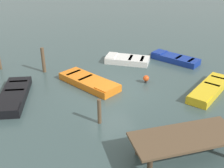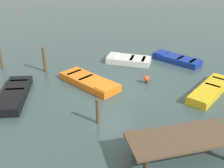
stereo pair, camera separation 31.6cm
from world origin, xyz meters
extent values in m
plane|color=#384C4C|center=(0.00, 0.00, 0.00)|extent=(80.00, 80.00, 0.00)
cube|color=brown|center=(-0.59, 6.27, 0.90)|extent=(4.29, 2.03, 0.10)
cylinder|color=#3C2E20|center=(1.12, 6.71, 0.42)|extent=(0.20, 0.20, 0.85)
cylinder|color=#3C2E20|center=(1.02, 5.54, 0.42)|extent=(0.20, 0.20, 0.85)
cylinder|color=#3C2E20|center=(-2.30, 5.82, 0.42)|extent=(0.20, 0.20, 0.85)
cube|color=orange|center=(1.07, -1.04, 0.20)|extent=(3.00, 4.15, 0.40)
cube|color=black|center=(1.07, -1.04, 0.34)|extent=(2.47, 3.48, 0.04)
cube|color=orange|center=(0.38, 0.34, 0.43)|extent=(1.51, 1.33, 0.06)
cube|color=black|center=(1.20, -1.30, 0.38)|extent=(1.06, 0.66, 0.04)
cube|color=black|center=(1.68, -2.27, 0.38)|extent=(1.06, 0.66, 0.04)
cube|color=navy|center=(-5.78, -2.50, 0.20)|extent=(2.69, 3.50, 0.40)
cube|color=silver|center=(-5.78, -2.50, 0.34)|extent=(2.21, 2.94, 0.04)
cube|color=navy|center=(-5.12, -3.64, 0.43)|extent=(1.28, 1.17, 0.06)
cube|color=#A4A49F|center=(-5.90, -2.28, 0.38)|extent=(0.89, 0.63, 0.04)
cube|color=#A4A49F|center=(-6.36, -1.48, 0.38)|extent=(0.89, 0.63, 0.04)
cube|color=black|center=(5.31, -0.82, 0.20)|extent=(2.25, 4.20, 0.40)
cube|color=gray|center=(5.31, -0.82, 0.34)|extent=(1.82, 3.54, 0.04)
cube|color=black|center=(5.70, 0.69, 0.43)|extent=(1.35, 1.14, 0.06)
cube|color=#776E5D|center=(5.24, -1.11, 0.38)|extent=(1.04, 0.44, 0.04)
cube|color=#776E5D|center=(4.97, -2.18, 0.38)|extent=(1.04, 0.44, 0.04)
cube|color=gold|center=(-5.00, 2.26, 0.20)|extent=(4.02, 3.09, 0.40)
cube|color=#4C3319|center=(-5.00, 2.26, 0.34)|extent=(3.37, 2.56, 0.04)
cube|color=gold|center=(-3.67, 3.10, 0.43)|extent=(1.29, 1.33, 0.06)
cube|color=#42301E|center=(-5.26, 2.10, 0.38)|extent=(0.63, 0.85, 0.04)
cube|color=#42301E|center=(-6.20, 1.52, 0.38)|extent=(0.63, 0.85, 0.04)
cube|color=silver|center=(-2.50, -3.52, 0.20)|extent=(3.26, 2.87, 0.40)
cube|color=#334772|center=(-2.50, -3.52, 0.34)|extent=(2.71, 2.36, 0.04)
cube|color=silver|center=(-1.55, -4.19, 0.43)|extent=(1.27, 1.42, 0.06)
cube|color=navy|center=(-2.68, -3.39, 0.38)|extent=(0.80, 1.02, 0.04)
cube|color=navy|center=(-3.36, -2.92, 0.38)|extent=(0.80, 1.02, 0.04)
cylinder|color=brown|center=(1.74, 2.96, 0.62)|extent=(0.18, 0.18, 1.24)
cylinder|color=brown|center=(3.25, -3.92, 0.83)|extent=(0.22, 0.22, 1.65)
cylinder|color=#262626|center=(-2.22, -0.10, 0.06)|extent=(0.16, 0.16, 0.12)
sphere|color=#E54C19|center=(-2.22, -0.10, 0.30)|extent=(0.36, 0.36, 0.36)
camera|label=1|loc=(5.00, 13.21, 7.30)|focal=44.42mm
camera|label=2|loc=(4.71, 13.32, 7.30)|focal=44.42mm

